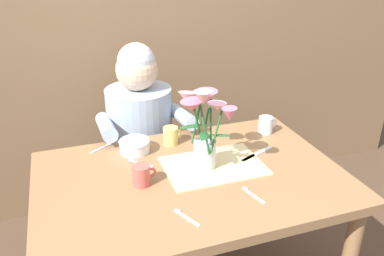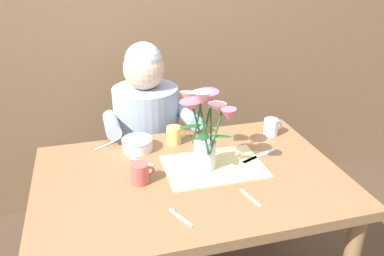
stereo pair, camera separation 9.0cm
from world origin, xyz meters
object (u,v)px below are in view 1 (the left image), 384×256
Objects in this scene: coffee_cup at (142,176)px; flower_vase at (204,123)px; ceramic_mug at (170,136)px; dinner_knife at (257,154)px; ceramic_bowl at (135,145)px; tea_cup at (266,125)px; seated_person at (142,148)px.

flower_vase is at bearing 9.65° from coffee_cup.
flower_vase is 0.30m from ceramic_mug.
ceramic_mug is (-0.32, 0.22, 0.04)m from dinner_knife.
ceramic_bowl is at bearing 84.39° from coffee_cup.
seated_person is at bearing 145.71° from tea_cup.
ceramic_mug and coffee_cup have the same top height.
flower_vase is at bearing -152.34° from tea_cup.
ceramic_mug reaches higher than ceramic_bowl.
tea_cup is (0.40, 0.21, -0.16)m from flower_vase.
seated_person is at bearing 103.57° from flower_vase.
ceramic_bowl is 1.46× the size of coffee_cup.
seated_person is 12.20× the size of coffee_cup.
dinner_knife is (0.49, -0.20, -0.03)m from ceramic_bowl.
ceramic_mug is (0.07, -0.33, 0.22)m from seated_person.
dinner_knife is 2.04× the size of ceramic_mug.
seated_person is 0.69m from tea_cup.
seated_person is 12.20× the size of ceramic_mug.
coffee_cup is at bearing -159.01° from tea_cup.
seated_person is 0.40m from ceramic_mug.
ceramic_mug is (0.17, 0.02, 0.01)m from ceramic_bowl.
ceramic_bowl is at bearing 178.63° from tea_cup.
ceramic_mug is at bearing 175.46° from tea_cup.
seated_person is at bearing 102.23° from ceramic_mug.
ceramic_mug is 0.47m from tea_cup.
ceramic_mug is (-0.07, 0.25, -0.16)m from flower_vase.
flower_vase is 3.76× the size of coffee_cup.
seated_person is 0.70m from dinner_knife.
flower_vase is 3.76× the size of ceramic_mug.
seated_person reaches higher than flower_vase.
ceramic_bowl is at bearing 135.13° from dinner_knife.
coffee_cup is (-0.19, -0.29, 0.00)m from ceramic_mug.
tea_cup is at bearing 20.99° from coffee_cup.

